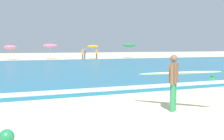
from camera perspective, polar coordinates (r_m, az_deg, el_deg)
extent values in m
plane|color=beige|center=(6.67, 6.84, -12.37)|extent=(160.00, 160.00, 0.00)
cube|color=teal|center=(24.58, -14.97, 0.30)|extent=(120.00, 28.00, 0.14)
cube|color=white|center=(11.49, -6.30, -4.29)|extent=(120.00, 0.99, 0.01)
cylinder|color=#338E56|center=(8.52, 12.49, -5.60)|extent=(0.15, 0.15, 0.88)
cylinder|color=#338E56|center=(8.70, 12.78, -5.38)|extent=(0.15, 0.15, 0.88)
cube|color=brown|center=(8.51, 12.73, -0.58)|extent=(0.40, 0.39, 0.60)
sphere|color=brown|center=(8.48, 12.79, 2.38)|extent=(0.22, 0.22, 0.22)
cylinder|color=brown|center=(8.29, 12.35, -1.06)|extent=(0.10, 0.10, 0.58)
cylinder|color=brown|center=(8.77, 13.02, -0.29)|extent=(0.30, 0.28, 0.51)
ellipsoid|color=white|center=(9.00, 13.49, -0.62)|extent=(1.95, 2.17, 0.29)
ellipsoid|color=green|center=(9.00, 13.49, -0.73)|extent=(2.04, 2.26, 0.25)
cube|color=green|center=(8.84, 20.18, -1.63)|extent=(0.11, 0.12, 0.14)
cylinder|color=beige|center=(43.23, -20.42, 3.18)|extent=(0.05, 0.05, 1.79)
ellipsoid|color=pink|center=(43.22, -20.45, 4.48)|extent=(1.82, 1.84, 0.64)
cylinder|color=beige|center=(44.03, -12.74, 3.56)|extent=(0.05, 0.05, 2.05)
ellipsoid|color=pink|center=(44.02, -12.76, 5.00)|extent=(2.21, 2.24, 0.68)
cylinder|color=beige|center=(44.95, -3.99, 3.62)|extent=(0.05, 0.05, 1.94)
ellipsoid|color=#F4A31E|center=(44.93, -3.99, 4.94)|extent=(1.84, 1.85, 0.47)
cylinder|color=beige|center=(48.18, 3.62, 3.80)|extent=(0.05, 0.05, 2.08)
ellipsoid|color=#23844C|center=(48.17, 3.62, 5.14)|extent=(2.25, 2.25, 0.62)
cylinder|color=#383842|center=(42.87, -6.12, 2.81)|extent=(0.20, 0.20, 0.84)
cube|color=orange|center=(42.85, -6.13, 3.73)|extent=(0.32, 0.20, 0.54)
sphere|color=beige|center=(42.85, -6.14, 4.23)|extent=(0.20, 0.20, 0.20)
cylinder|color=#383842|center=(43.87, -5.69, 2.86)|extent=(0.20, 0.20, 0.84)
cube|color=#2D4CA5|center=(43.85, -5.69, 3.76)|extent=(0.32, 0.20, 0.54)
sphere|color=beige|center=(43.84, -5.70, 4.25)|extent=(0.20, 0.20, 0.20)
cylinder|color=#383842|center=(44.03, -3.21, 2.89)|extent=(0.20, 0.20, 0.84)
cube|color=orange|center=(44.01, -3.22, 3.78)|extent=(0.32, 0.20, 0.54)
sphere|color=tan|center=(44.01, -3.22, 4.26)|extent=(0.20, 0.20, 0.20)
sphere|color=#23844C|center=(6.06, -21.13, -12.90)|extent=(0.31, 0.31, 0.31)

